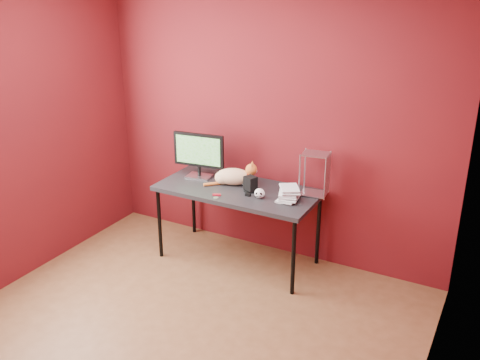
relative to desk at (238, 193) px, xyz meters
The scene contains 11 objects.
room 1.57m from the desk, 83.75° to the right, with size 3.52×3.52×2.61m.
desk is the anchor object (origin of this frame).
monitor 0.56m from the desk, behind, with size 0.51×0.19×0.44m.
cat 0.17m from the desk, 139.40° to the left, with size 0.45×0.33×0.24m.
skull_mug 0.31m from the desk, 21.49° to the right, with size 0.09×0.10×0.09m.
speaker 0.18m from the desk, ahead, with size 0.13×0.12×0.14m.
book_stack 0.82m from the desk, ahead, with size 0.24×0.26×1.26m.
wire_rack 0.74m from the desk, 16.79° to the left, with size 0.25×0.21×0.40m.
pocket_knife 0.26m from the desk, 109.85° to the right, with size 0.07×0.02×0.01m, color #AB0D1D.
black_gadget 0.21m from the desk, 34.84° to the right, with size 0.05×0.03×0.02m, color black.
washer 0.30m from the desk, 102.83° to the right, with size 0.05×0.05×0.00m, color #ADAEB2.
Camera 1 is at (2.04, -2.66, 2.62)m, focal length 40.00 mm.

